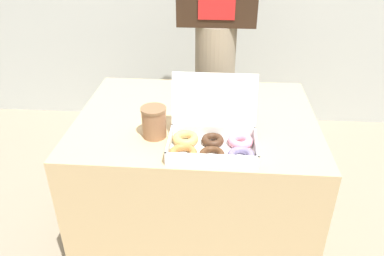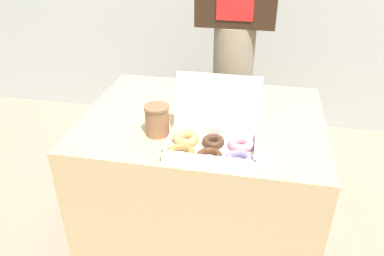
# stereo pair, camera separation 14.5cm
# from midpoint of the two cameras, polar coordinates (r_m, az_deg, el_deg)

# --- Properties ---
(ground_plane) EXTENTS (14.00, 14.00, 0.00)m
(ground_plane) POSITION_cam_midpoint_polar(r_m,az_deg,el_deg) (2.18, 3.38, -15.95)
(ground_plane) COLOR gray
(table) EXTENTS (1.09, 0.84, 0.75)m
(table) POSITION_cam_midpoint_polar(r_m,az_deg,el_deg) (1.93, 3.71, -8.15)
(table) COLOR tan
(table) RESTS_ON ground_plane
(donut_box) EXTENTS (0.36, 0.29, 0.26)m
(donut_box) POSITION_cam_midpoint_polar(r_m,az_deg,el_deg) (1.46, 5.84, -2.12)
(donut_box) COLOR white
(donut_box) RESTS_ON table
(coffee_cup) EXTENTS (0.11, 0.11, 0.13)m
(coffee_cup) POSITION_cam_midpoint_polar(r_m,az_deg,el_deg) (1.55, -2.69, 1.14)
(coffee_cup) COLOR #8C6042
(coffee_cup) RESTS_ON table
(person_customer) EXTENTS (0.46, 0.25, 1.83)m
(person_customer) POSITION_cam_midpoint_polar(r_m,az_deg,el_deg) (2.30, 8.47, 14.81)
(person_customer) COLOR gray
(person_customer) RESTS_ON ground_plane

